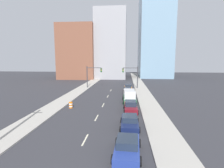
{
  "coord_description": "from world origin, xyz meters",
  "views": [
    {
      "loc": [
        3.82,
        -6.46,
        7.44
      ],
      "look_at": [
        0.66,
        31.1,
        2.2
      ],
      "focal_mm": 28.0,
      "sensor_mm": 36.0,
      "label": 1
    }
  ],
  "objects_px": {
    "sedan_blue": "(127,147)",
    "sedan_maroon": "(131,107)",
    "sedan_white": "(128,91)",
    "traffic_barrel": "(71,105)",
    "sedan_navy": "(130,122)",
    "traffic_signal_right": "(133,74)",
    "sedan_orange": "(128,87)",
    "traffic_signal_left": "(91,74)",
    "box_truck_green": "(129,96)"
  },
  "relations": [
    {
      "from": "sedan_blue",
      "to": "sedan_maroon",
      "type": "xyz_separation_m",
      "value": [
        0.52,
        11.79,
        0.05
      ]
    },
    {
      "from": "sedan_white",
      "to": "traffic_barrel",
      "type": "bearing_deg",
      "value": -128.72
    },
    {
      "from": "sedan_maroon",
      "to": "sedan_navy",
      "type": "bearing_deg",
      "value": -93.35
    },
    {
      "from": "sedan_blue",
      "to": "sedan_white",
      "type": "bearing_deg",
      "value": 92.66
    },
    {
      "from": "traffic_barrel",
      "to": "sedan_blue",
      "type": "relative_size",
      "value": 0.21
    },
    {
      "from": "traffic_signal_right",
      "to": "sedan_orange",
      "type": "xyz_separation_m",
      "value": [
        -1.24,
        -2.5,
        -3.07
      ]
    },
    {
      "from": "traffic_signal_right",
      "to": "sedan_white",
      "type": "distance_m",
      "value": 8.7
    },
    {
      "from": "traffic_signal_left",
      "to": "sedan_white",
      "type": "bearing_deg",
      "value": -40.1
    },
    {
      "from": "sedan_blue",
      "to": "sedan_white",
      "type": "distance_m",
      "value": 24.39
    },
    {
      "from": "sedan_navy",
      "to": "box_truck_green",
      "type": "height_order",
      "value": "box_truck_green"
    },
    {
      "from": "sedan_blue",
      "to": "sedan_navy",
      "type": "xyz_separation_m",
      "value": [
        0.28,
        5.69,
        -0.02
      ]
    },
    {
      "from": "traffic_signal_left",
      "to": "traffic_signal_right",
      "type": "bearing_deg",
      "value": 0.0
    },
    {
      "from": "traffic_signal_right",
      "to": "sedan_orange",
      "type": "height_order",
      "value": "traffic_signal_right"
    },
    {
      "from": "traffic_signal_left",
      "to": "sedan_maroon",
      "type": "bearing_deg",
      "value": -64.36
    },
    {
      "from": "sedan_orange",
      "to": "sedan_navy",
      "type": "bearing_deg",
      "value": -91.78
    },
    {
      "from": "traffic_barrel",
      "to": "sedan_navy",
      "type": "bearing_deg",
      "value": -38.29
    },
    {
      "from": "traffic_barrel",
      "to": "sedan_navy",
      "type": "height_order",
      "value": "sedan_navy"
    },
    {
      "from": "sedan_navy",
      "to": "sedan_maroon",
      "type": "height_order",
      "value": "sedan_maroon"
    },
    {
      "from": "traffic_barrel",
      "to": "sedan_blue",
      "type": "xyz_separation_m",
      "value": [
        8.73,
        -12.8,
        0.17
      ]
    },
    {
      "from": "traffic_signal_left",
      "to": "sedan_white",
      "type": "distance_m",
      "value": 12.83
    },
    {
      "from": "sedan_navy",
      "to": "box_truck_green",
      "type": "xyz_separation_m",
      "value": [
        0.15,
        11.86,
        0.39
      ]
    },
    {
      "from": "traffic_signal_right",
      "to": "sedan_navy",
      "type": "xyz_separation_m",
      "value": [
        -1.24,
        -26.72,
        -3.11
      ]
    },
    {
      "from": "traffic_signal_left",
      "to": "traffic_barrel",
      "type": "xyz_separation_m",
      "value": [
        0.65,
        -19.6,
        -3.26
      ]
    },
    {
      "from": "traffic_barrel",
      "to": "sedan_orange",
      "type": "relative_size",
      "value": 0.21
    },
    {
      "from": "traffic_signal_right",
      "to": "sedan_blue",
      "type": "bearing_deg",
      "value": -92.68
    },
    {
      "from": "sedan_blue",
      "to": "box_truck_green",
      "type": "bearing_deg",
      "value": 91.58
    },
    {
      "from": "sedan_navy",
      "to": "sedan_maroon",
      "type": "relative_size",
      "value": 0.95
    },
    {
      "from": "sedan_blue",
      "to": "sedan_orange",
      "type": "height_order",
      "value": "sedan_orange"
    },
    {
      "from": "traffic_barrel",
      "to": "sedan_orange",
      "type": "bearing_deg",
      "value": 62.23
    },
    {
      "from": "box_truck_green",
      "to": "sedan_orange",
      "type": "height_order",
      "value": "box_truck_green"
    },
    {
      "from": "traffic_barrel",
      "to": "box_truck_green",
      "type": "height_order",
      "value": "box_truck_green"
    },
    {
      "from": "box_truck_green",
      "to": "sedan_orange",
      "type": "relative_size",
      "value": 1.26
    },
    {
      "from": "traffic_signal_right",
      "to": "sedan_navy",
      "type": "height_order",
      "value": "traffic_signal_right"
    },
    {
      "from": "box_truck_green",
      "to": "sedan_blue",
      "type": "bearing_deg",
      "value": -93.48
    },
    {
      "from": "sedan_blue",
      "to": "sedan_white",
      "type": "height_order",
      "value": "sedan_white"
    },
    {
      "from": "traffic_signal_left",
      "to": "sedan_maroon",
      "type": "xyz_separation_m",
      "value": [
        9.89,
        -20.61,
        -3.04
      ]
    },
    {
      "from": "traffic_signal_right",
      "to": "sedan_navy",
      "type": "distance_m",
      "value": 26.93
    },
    {
      "from": "sedan_blue",
      "to": "sedan_navy",
      "type": "bearing_deg",
      "value": 90.15
    },
    {
      "from": "traffic_signal_left",
      "to": "box_truck_green",
      "type": "relative_size",
      "value": 1.01
    },
    {
      "from": "sedan_navy",
      "to": "sedan_white",
      "type": "height_order",
      "value": "sedan_white"
    },
    {
      "from": "sedan_white",
      "to": "sedan_orange",
      "type": "distance_m",
      "value": 5.52
    },
    {
      "from": "sedan_white",
      "to": "sedan_orange",
      "type": "bearing_deg",
      "value": 87.33
    },
    {
      "from": "traffic_barrel",
      "to": "box_truck_green",
      "type": "bearing_deg",
      "value": 27.4
    },
    {
      "from": "sedan_maroon",
      "to": "sedan_white",
      "type": "relative_size",
      "value": 1.01
    },
    {
      "from": "traffic_signal_right",
      "to": "sedan_maroon",
      "type": "height_order",
      "value": "traffic_signal_right"
    },
    {
      "from": "sedan_blue",
      "to": "sedan_white",
      "type": "relative_size",
      "value": 0.96
    },
    {
      "from": "sedan_white",
      "to": "sedan_orange",
      "type": "relative_size",
      "value": 1.04
    },
    {
      "from": "sedan_navy",
      "to": "box_truck_green",
      "type": "distance_m",
      "value": 11.87
    },
    {
      "from": "traffic_signal_left",
      "to": "traffic_signal_right",
      "type": "relative_size",
      "value": 1.0
    },
    {
      "from": "sedan_blue",
      "to": "box_truck_green",
      "type": "height_order",
      "value": "box_truck_green"
    }
  ]
}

